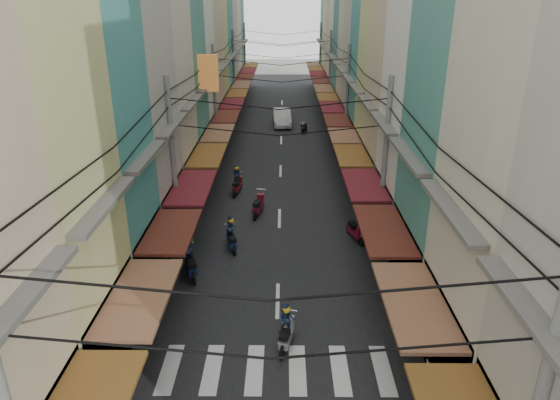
# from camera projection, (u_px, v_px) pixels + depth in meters

# --- Properties ---
(ground) EXTENTS (160.00, 160.00, 0.00)m
(ground) POSITION_uv_depth(u_px,v_px,m) (278.00, 275.00, 21.92)
(ground) COLOR slate
(ground) RESTS_ON ground
(road) EXTENTS (10.00, 80.00, 0.02)m
(road) POSITION_uv_depth(u_px,v_px,m) (281.00, 147.00, 40.41)
(road) COLOR black
(road) RESTS_ON ground
(sidewalk_left) EXTENTS (3.00, 80.00, 0.06)m
(sidewalk_left) POSITION_uv_depth(u_px,v_px,m) (201.00, 146.00, 40.46)
(sidewalk_left) COLOR gray
(sidewalk_left) RESTS_ON ground
(sidewalk_right) EXTENTS (3.00, 80.00, 0.06)m
(sidewalk_right) POSITION_uv_depth(u_px,v_px,m) (361.00, 147.00, 40.36)
(sidewalk_right) COLOR gray
(sidewalk_right) RESTS_ON ground
(crosswalk) EXTENTS (7.55, 2.40, 0.01)m
(crosswalk) POSITION_uv_depth(u_px,v_px,m) (276.00, 369.00, 16.37)
(crosswalk) COLOR silver
(crosswalk) RESTS_ON ground
(building_row_left) EXTENTS (7.80, 67.67, 23.70)m
(building_row_left) POSITION_uv_depth(u_px,v_px,m) (163.00, 21.00, 33.58)
(building_row_left) COLOR silver
(building_row_left) RESTS_ON ground
(building_row_right) EXTENTS (7.80, 68.98, 22.59)m
(building_row_right) POSITION_uv_depth(u_px,v_px,m) (398.00, 27.00, 33.49)
(building_row_right) COLOR teal
(building_row_right) RESTS_ON ground
(utility_poles) EXTENTS (10.20, 66.13, 8.20)m
(utility_poles) POSITION_uv_depth(u_px,v_px,m) (281.00, 73.00, 33.30)
(utility_poles) COLOR slate
(utility_poles) RESTS_ON ground
(white_car) EXTENTS (5.45, 2.35, 1.89)m
(white_car) POSITION_uv_depth(u_px,v_px,m) (282.00, 125.00, 47.14)
(white_car) COLOR silver
(white_car) RESTS_ON ground
(bicycle) EXTENTS (1.79, 0.70, 1.22)m
(bicycle) POSITION_uv_depth(u_px,v_px,m) (411.00, 263.00, 22.95)
(bicycle) COLOR black
(bicycle) RESTS_ON ground
(moving_scooters) EXTENTS (8.06, 31.22, 2.00)m
(moving_scooters) POSITION_uv_depth(u_px,v_px,m) (252.00, 224.00, 25.55)
(moving_scooters) COLOR black
(moving_scooters) RESTS_ON ground
(parked_scooters) EXTENTS (13.09, 15.56, 1.01)m
(parked_scooters) POSITION_uv_depth(u_px,v_px,m) (385.00, 319.00, 18.13)
(parked_scooters) COLOR black
(parked_scooters) RESTS_ON ground
(pedestrians) EXTENTS (11.99, 26.93, 2.06)m
(pedestrians) POSITION_uv_depth(u_px,v_px,m) (205.00, 217.00, 25.31)
(pedestrians) COLOR #271F29
(pedestrians) RESTS_ON ground
(market_umbrella) EXTENTS (2.06, 2.06, 2.17)m
(market_umbrella) POSITION_uv_depth(u_px,v_px,m) (431.00, 271.00, 18.53)
(market_umbrella) COLOR #B2B2B7
(market_umbrella) RESTS_ON ground
(traffic_sign) EXTENTS (0.10, 0.60, 2.75)m
(traffic_sign) POSITION_uv_depth(u_px,v_px,m) (427.00, 287.00, 17.35)
(traffic_sign) COLOR slate
(traffic_sign) RESTS_ON ground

